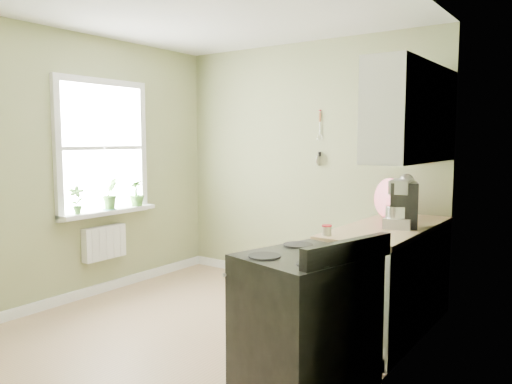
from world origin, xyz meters
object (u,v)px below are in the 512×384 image
Objects in this scene: stand_mixer at (401,205)px; coffee_maker at (403,206)px; stove at (305,325)px; kettle at (388,205)px.

stand_mixer is 0.04m from coffee_maker.
stand_mixer is (0.11, 1.41, 0.62)m from stove.
coffee_maker is (0.36, -0.63, 0.08)m from kettle.
coffee_maker reaches higher than kettle.
kettle is (-0.23, 2.01, 0.54)m from stove.
stove is 1.52m from coffee_maker.
kettle reaches higher than stove.
stove is 2.10m from kettle.
stand_mixer is 0.69m from kettle.
stove is 2.79× the size of coffee_maker.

